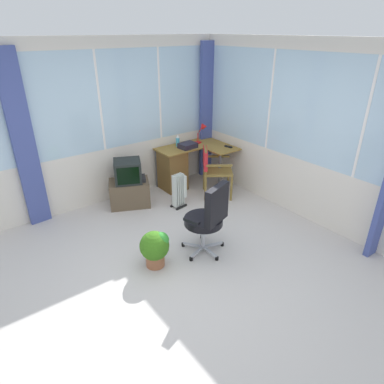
{
  "coord_description": "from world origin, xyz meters",
  "views": [
    {
      "loc": [
        -1.98,
        -2.72,
        2.67
      ],
      "look_at": [
        0.46,
        0.53,
        0.68
      ],
      "focal_mm": 31.27,
      "sensor_mm": 36.0,
      "label": 1
    }
  ],
  "objects_px": {
    "spray_bottle": "(178,141)",
    "space_heater": "(180,190)",
    "paper_tray": "(188,146)",
    "wooden_armchair": "(211,165)",
    "desk": "(176,167)",
    "tv_on_stand": "(129,186)",
    "potted_plant": "(155,247)",
    "desk_lamp": "(203,130)",
    "office_chair": "(209,215)",
    "tv_remote": "(228,147)"
  },
  "relations": [
    {
      "from": "desk_lamp",
      "to": "wooden_armchair",
      "type": "xyz_separation_m",
      "value": [
        -0.31,
        -0.62,
        -0.42
      ]
    },
    {
      "from": "tv_on_stand",
      "to": "potted_plant",
      "type": "bearing_deg",
      "value": -106.91
    },
    {
      "from": "spray_bottle",
      "to": "potted_plant",
      "type": "xyz_separation_m",
      "value": [
        -1.62,
        -1.84,
        -0.58
      ]
    },
    {
      "from": "spray_bottle",
      "to": "potted_plant",
      "type": "height_order",
      "value": "spray_bottle"
    },
    {
      "from": "space_heater",
      "to": "desk",
      "type": "bearing_deg",
      "value": 60.07
    },
    {
      "from": "wooden_armchair",
      "to": "potted_plant",
      "type": "bearing_deg",
      "value": -148.43
    },
    {
      "from": "wooden_armchair",
      "to": "tv_on_stand",
      "type": "bearing_deg",
      "value": 158.14
    },
    {
      "from": "tv_remote",
      "to": "tv_on_stand",
      "type": "bearing_deg",
      "value": 153.93
    },
    {
      "from": "office_chair",
      "to": "potted_plant",
      "type": "xyz_separation_m",
      "value": [
        -0.69,
        0.18,
        -0.28
      ]
    },
    {
      "from": "desk_lamp",
      "to": "spray_bottle",
      "type": "relative_size",
      "value": 1.72
    },
    {
      "from": "paper_tray",
      "to": "wooden_armchair",
      "type": "xyz_separation_m",
      "value": [
        0.1,
        -0.55,
        -0.23
      ]
    },
    {
      "from": "desk_lamp",
      "to": "potted_plant",
      "type": "relative_size",
      "value": 0.79
    },
    {
      "from": "desk_lamp",
      "to": "tv_remote",
      "type": "bearing_deg",
      "value": -66.86
    },
    {
      "from": "paper_tray",
      "to": "wooden_armchair",
      "type": "relative_size",
      "value": 0.35
    },
    {
      "from": "desk_lamp",
      "to": "wooden_armchair",
      "type": "bearing_deg",
      "value": -116.26
    },
    {
      "from": "spray_bottle",
      "to": "desk",
      "type": "bearing_deg",
      "value": -139.53
    },
    {
      "from": "paper_tray",
      "to": "desk_lamp",
      "type": "bearing_deg",
      "value": 10.46
    },
    {
      "from": "desk_lamp",
      "to": "tv_remote",
      "type": "distance_m",
      "value": 0.57
    },
    {
      "from": "desk",
      "to": "office_chair",
      "type": "relative_size",
      "value": 1.27
    },
    {
      "from": "spray_bottle",
      "to": "office_chair",
      "type": "height_order",
      "value": "office_chair"
    },
    {
      "from": "desk",
      "to": "space_heater",
      "type": "height_order",
      "value": "desk"
    },
    {
      "from": "desk",
      "to": "desk_lamp",
      "type": "distance_m",
      "value": 0.85
    },
    {
      "from": "paper_tray",
      "to": "tv_on_stand",
      "type": "height_order",
      "value": "paper_tray"
    },
    {
      "from": "spray_bottle",
      "to": "space_heater",
      "type": "relative_size",
      "value": 0.37
    },
    {
      "from": "desk",
      "to": "paper_tray",
      "type": "xyz_separation_m",
      "value": [
        0.21,
        -0.08,
        0.38
      ]
    },
    {
      "from": "desk",
      "to": "paper_tray",
      "type": "bearing_deg",
      "value": -19.74
    },
    {
      "from": "office_chair",
      "to": "space_heater",
      "type": "height_order",
      "value": "office_chair"
    },
    {
      "from": "desk",
      "to": "tv_on_stand",
      "type": "distance_m",
      "value": 1.0
    },
    {
      "from": "tv_remote",
      "to": "space_heater",
      "type": "bearing_deg",
      "value": 173.31
    },
    {
      "from": "potted_plant",
      "to": "desk_lamp",
      "type": "bearing_deg",
      "value": 39.33
    },
    {
      "from": "desk",
      "to": "wooden_armchair",
      "type": "xyz_separation_m",
      "value": [
        0.31,
        -0.62,
        0.16
      ]
    },
    {
      "from": "desk",
      "to": "potted_plant",
      "type": "relative_size",
      "value": 2.66
    },
    {
      "from": "tv_remote",
      "to": "paper_tray",
      "type": "distance_m",
      "value": 0.73
    },
    {
      "from": "paper_tray",
      "to": "tv_on_stand",
      "type": "xyz_separation_m",
      "value": [
        -1.21,
        -0.02,
        -0.44
      ]
    },
    {
      "from": "desk_lamp",
      "to": "office_chair",
      "type": "xyz_separation_m",
      "value": [
        -1.41,
        -1.9,
        -0.43
      ]
    },
    {
      "from": "desk",
      "to": "wooden_armchair",
      "type": "height_order",
      "value": "wooden_armchair"
    },
    {
      "from": "desk",
      "to": "tv_on_stand",
      "type": "relative_size",
      "value": 1.6
    },
    {
      "from": "tv_remote",
      "to": "desk_lamp",
      "type": "bearing_deg",
      "value": 99.04
    },
    {
      "from": "desk_lamp",
      "to": "office_chair",
      "type": "distance_m",
      "value": 2.41
    },
    {
      "from": "tv_remote",
      "to": "office_chair",
      "type": "distance_m",
      "value": 2.17
    },
    {
      "from": "spray_bottle",
      "to": "wooden_armchair",
      "type": "bearing_deg",
      "value": -75.91
    },
    {
      "from": "potted_plant",
      "to": "tv_on_stand",
      "type": "bearing_deg",
      "value": 73.09
    },
    {
      "from": "paper_tray",
      "to": "office_chair",
      "type": "distance_m",
      "value": 2.1
    },
    {
      "from": "tv_on_stand",
      "to": "potted_plant",
      "type": "height_order",
      "value": "tv_on_stand"
    },
    {
      "from": "spray_bottle",
      "to": "wooden_armchair",
      "type": "relative_size",
      "value": 0.25
    },
    {
      "from": "desk",
      "to": "potted_plant",
      "type": "xyz_separation_m",
      "value": [
        -1.49,
        -1.73,
        -0.14
      ]
    },
    {
      "from": "spray_bottle",
      "to": "potted_plant",
      "type": "bearing_deg",
      "value": -131.38
    },
    {
      "from": "tv_remote",
      "to": "potted_plant",
      "type": "bearing_deg",
      "value": -165.79
    },
    {
      "from": "spray_bottle",
      "to": "office_chair",
      "type": "distance_m",
      "value": 2.24
    },
    {
      "from": "paper_tray",
      "to": "potted_plant",
      "type": "height_order",
      "value": "paper_tray"
    }
  ]
}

